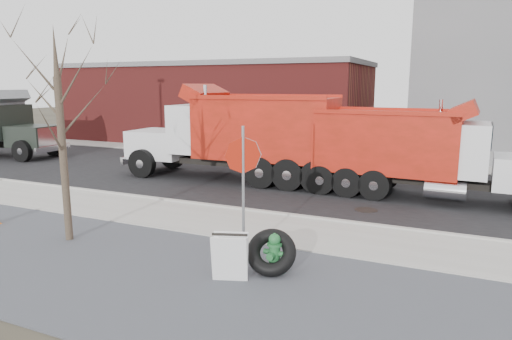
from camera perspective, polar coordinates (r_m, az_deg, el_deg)
The scene contains 14 objects.
ground at distance 12.50m, azimuth -3.04°, elevation -7.17°, with size 120.00×120.00×0.00m, color #383328.
gravel_verge at distance 9.72m, azimuth -12.78°, elevation -12.67°, with size 60.00×5.00×0.03m, color slate.
sidewalk at distance 12.70m, azimuth -2.52°, elevation -6.73°, with size 60.00×2.50×0.06m, color #9E9B93.
curb at distance 13.82m, azimuth -0.08°, elevation -5.17°, with size 60.00×0.15×0.11m, color #9E9B93.
road at distance 18.14m, azimuth 6.12°, elevation -1.56°, with size 60.00×9.40×0.02m, color black.
far_sidewalk at distance 23.53m, azimuth 10.48°, elevation 1.17°, with size 60.00×2.00×0.06m, color #9E9B93.
building_brick at distance 31.64m, azimuth -5.10°, elevation 8.46°, with size 20.20×8.20×5.30m.
bare_tree at distance 11.80m, azimuth -23.38°, elevation 7.24°, with size 3.20×3.20×5.20m.
fire_hydrant at distance 9.49m, azimuth 2.30°, elevation -10.55°, with size 0.48×0.46×0.85m.
truck_tire at distance 9.45m, azimuth 1.94°, elevation -10.24°, with size 1.20×1.10×0.96m.
stop_sign at distance 9.90m, azimuth -1.61°, elevation 0.03°, with size 0.65×0.51×2.95m.
sandwich_board at distance 9.05m, azimuth -3.28°, elevation -10.81°, with size 0.79×0.64×0.96m.
dump_truck_red_a at distance 16.25m, azimuth 19.64°, elevation 2.45°, with size 8.21×2.55×3.30m.
dump_truck_red_b at distance 18.31m, azimuth -2.17°, elevation 4.69°, with size 9.08×2.89×3.79m.
Camera 1 is at (5.49, -10.57, 3.81)m, focal length 32.00 mm.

